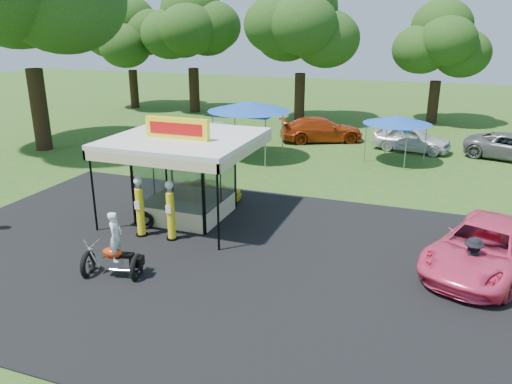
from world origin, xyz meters
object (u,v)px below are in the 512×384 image
Objects in this scene: bg_car_a at (219,135)px; tent_east at (397,120)px; gas_pump_left at (140,208)px; gas_pump_right at (171,212)px; tent_west at (249,107)px; spectator_east_a at (471,262)px; motorcycle at (115,251)px; gas_station_kiosk at (186,175)px; bg_car_b at (321,130)px; kiosk_car at (210,190)px; bg_car_c at (412,139)px; pink_sedan at (485,248)px.

tent_east is (11.12, -0.33, 1.70)m from bg_car_a.
tent_east reaches higher than gas_pump_left.
gas_pump_right is 0.48× the size of tent_west.
tent_west is at bearing -62.43° from spectator_east_a.
motorcycle is at bearing -71.61° from gas_pump_left.
bg_car_b is (2.00, 15.46, -0.98)m from gas_station_kiosk.
tent_east is (7.13, 9.50, 1.93)m from kiosk_car.
tent_west reaches higher than bg_car_c.
pink_sedan is at bearing -72.54° from tent_east.
bg_car_c is (7.86, 14.72, -0.99)m from gas_station_kiosk.
gas_pump_left is 0.41× the size of pink_sedan.
pink_sedan is at bearing -158.63° from bg_car_c.
tent_east is (5.13, -3.76, 1.61)m from bg_car_b.
kiosk_car is 0.50× the size of pink_sedan.
bg_car_a reaches higher than kiosk_car.
motorcycle is at bearing -168.67° from bg_car_a.
motorcycle is 10.81m from spectator_east_a.
gas_station_kiosk reaches higher than tent_east.
tent_east reaches higher than pink_sedan.
kiosk_car is 0.74× the size of tent_east.
bg_car_b is at bearing 62.58° from tent_west.
tent_west reaches higher than kiosk_car.
motorcycle is at bearing -85.06° from tent_west.
gas_pump_left reaches higher than spectator_east_a.
pink_sedan is 19.90m from bg_car_a.
pink_sedan is 1.19× the size of tent_west.
bg_car_b reaches higher than bg_car_a.
gas_pump_left is 0.48× the size of tent_west.
bg_car_a is (-14.64, 14.22, -0.09)m from spectator_east_a.
spectator_east_a is (11.33, 0.18, -0.32)m from gas_pump_left.
gas_station_kiosk is 2.44m from gas_pump_right.
tent_west reaches higher than gas_pump_right.
bg_car_c is (5.86, -0.74, -0.01)m from bg_car_b.
motorcycle reaches higher than bg_car_b.
spectator_east_a is (-0.46, -1.26, 0.00)m from pink_sedan.
kiosk_car is at bearing -160.47° from bg_car_a.
gas_pump_left is 0.82× the size of kiosk_car.
kiosk_car is at bearing -174.20° from pink_sedan.
spectator_east_a is 0.37× the size of bg_car_a.
bg_car_c is (7.30, 17.00, -0.30)m from gas_pump_right.
gas_pump_right is at bearing 72.78° from motorcycle.
gas_pump_left is 18.02m from bg_car_b.
motorcycle is 0.80× the size of kiosk_car.
tent_east reaches higher than motorcycle.
spectator_east_a reaches higher than bg_car_a.
gas_pump_left is 3.16m from motorcycle.
gas_pump_left is 11.33m from spectator_east_a.
gas_station_kiosk is 1.92× the size of kiosk_car.
tent_east is (-3.97, 12.63, 1.62)m from pink_sedan.
bg_car_a is (-3.99, 9.83, 0.22)m from kiosk_car.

